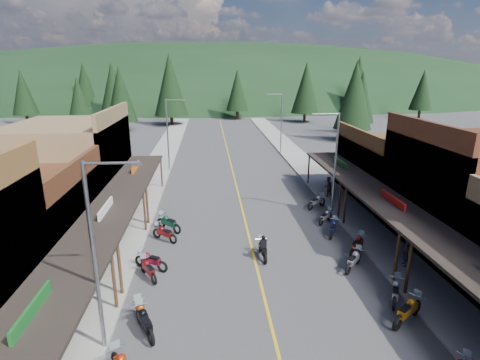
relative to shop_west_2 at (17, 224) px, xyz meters
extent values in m
plane|color=#38383A|center=(13.75, -1.70, -2.53)|extent=(220.00, 220.00, 0.00)
cube|color=gold|center=(13.75, 18.30, -2.53)|extent=(0.15, 90.00, 0.01)
cube|color=gray|center=(5.05, 18.30, -2.46)|extent=(3.40, 94.00, 0.15)
cube|color=gray|center=(22.45, 18.30, -2.46)|extent=(3.40, 94.00, 0.15)
cube|color=black|center=(5.05, -9.60, 0.47)|extent=(3.20, 10.20, 0.18)
cylinder|color=#472D19|center=(6.55, -5.10, -1.03)|extent=(0.16, 0.16, 3.00)
cube|color=#14591E|center=(5.05, -9.60, 0.67)|extent=(0.12, 3.00, 0.70)
cube|color=#3F2111|center=(-0.25, 0.00, -0.03)|extent=(8.00, 9.00, 5.00)
cube|color=#3F2111|center=(3.60, 0.00, 0.57)|extent=(0.30, 9.00, 6.20)
cube|color=black|center=(5.05, 0.00, 0.47)|extent=(3.20, 9.00, 0.18)
cylinder|color=#472D19|center=(6.55, -3.90, -1.03)|extent=(0.16, 0.16, 3.00)
cylinder|color=#472D19|center=(6.55, 3.90, -1.03)|extent=(0.16, 0.16, 3.00)
cube|color=silver|center=(5.05, 0.00, 0.67)|extent=(0.12, 3.00, 0.70)
cube|color=brown|center=(-0.25, 9.60, 0.97)|extent=(8.00, 10.20, 7.00)
cube|color=brown|center=(3.60, 9.60, 1.57)|extent=(0.30, 10.20, 8.20)
cube|color=black|center=(5.05, 9.60, 0.47)|extent=(3.20, 10.20, 0.18)
cylinder|color=#472D19|center=(6.55, 5.10, -1.03)|extent=(0.16, 0.16, 3.00)
cylinder|color=#472D19|center=(6.55, 14.10, -1.03)|extent=(0.16, 0.16, 3.00)
cube|color=#CC590C|center=(5.05, 9.60, 0.67)|extent=(0.12, 3.00, 0.70)
cylinder|color=#472D19|center=(20.95, -5.10, -1.03)|extent=(0.16, 0.16, 3.00)
cube|color=#562B19|center=(27.75, 0.00, 0.97)|extent=(8.00, 9.00, 7.00)
cube|color=#562B19|center=(23.90, 0.00, 1.57)|extent=(0.30, 9.00, 8.20)
cube|color=black|center=(22.45, 0.00, 0.47)|extent=(3.20, 9.00, 0.18)
cylinder|color=#472D19|center=(20.95, -3.90, -1.03)|extent=(0.16, 0.16, 3.00)
cylinder|color=#472D19|center=(20.95, 3.90, -1.03)|extent=(0.16, 0.16, 3.00)
cube|color=#B2140F|center=(22.45, 0.00, 0.67)|extent=(0.12, 3.00, 0.70)
cube|color=#4C2D16|center=(27.75, 9.60, -0.03)|extent=(8.00, 10.20, 5.00)
cube|color=#4C2D16|center=(23.90, 9.60, 0.57)|extent=(0.30, 10.20, 6.20)
cube|color=black|center=(22.45, 9.60, 0.47)|extent=(3.20, 10.20, 0.18)
cylinder|color=#472D19|center=(20.95, 5.10, -1.03)|extent=(0.16, 0.16, 3.00)
cylinder|color=#472D19|center=(20.95, 14.10, -1.03)|extent=(0.16, 0.16, 3.00)
cube|color=#14591E|center=(22.45, 9.60, 0.67)|extent=(0.12, 3.00, 0.70)
cylinder|color=gray|center=(6.65, -7.70, 1.47)|extent=(0.16, 0.16, 8.00)
cylinder|color=gray|center=(7.65, -7.70, 5.37)|extent=(2.00, 0.10, 0.10)
cube|color=gray|center=(8.55, -7.70, 5.32)|extent=(0.35, 0.18, 0.12)
cylinder|color=gray|center=(6.65, 20.30, 1.47)|extent=(0.16, 0.16, 8.00)
cylinder|color=gray|center=(7.65, 20.30, 5.37)|extent=(2.00, 0.10, 0.10)
cube|color=gray|center=(8.55, 20.30, 5.32)|extent=(0.35, 0.18, 0.12)
cylinder|color=gray|center=(20.85, 6.30, 1.47)|extent=(0.16, 0.16, 8.00)
cylinder|color=gray|center=(19.85, 6.30, 5.37)|extent=(2.00, 0.10, 0.10)
cube|color=gray|center=(18.95, 6.30, 5.32)|extent=(0.35, 0.18, 0.12)
cylinder|color=gray|center=(20.85, 28.30, 1.47)|extent=(0.16, 0.16, 8.00)
cylinder|color=gray|center=(19.85, 28.30, 5.37)|extent=(2.00, 0.10, 0.10)
cube|color=gray|center=(18.95, 28.30, 5.32)|extent=(0.35, 0.18, 0.12)
ellipsoid|color=black|center=(13.75, 133.30, -2.53)|extent=(310.00, 140.00, 60.00)
cylinder|color=black|center=(-26.25, 60.30, -1.53)|extent=(0.60, 0.60, 2.00)
cone|color=black|center=(-26.25, 60.30, 3.97)|extent=(5.04, 5.04, 9.00)
cylinder|color=black|center=(-10.25, 68.30, -1.53)|extent=(0.60, 0.60, 2.00)
cone|color=black|center=(-10.25, 68.30, 4.72)|extent=(5.88, 5.88, 10.50)
cylinder|color=black|center=(3.75, 56.30, -1.53)|extent=(0.60, 0.60, 2.00)
cone|color=black|center=(3.75, 56.30, 5.47)|extent=(6.72, 6.72, 12.00)
cylinder|color=black|center=(17.75, 64.30, -1.53)|extent=(0.60, 0.60, 2.00)
cone|color=black|center=(17.75, 64.30, 3.97)|extent=(5.04, 5.04, 9.00)
cylinder|color=black|center=(31.75, 58.30, -1.53)|extent=(0.60, 0.60, 2.00)
cone|color=black|center=(31.75, 58.30, 4.72)|extent=(5.88, 5.88, 10.50)
cylinder|color=black|center=(47.75, 70.30, -1.53)|extent=(0.60, 0.60, 2.00)
cone|color=black|center=(47.75, 70.30, 5.47)|extent=(6.72, 6.72, 12.00)
cylinder|color=black|center=(59.75, 62.30, -1.53)|extent=(0.60, 0.60, 2.00)
cone|color=black|center=(59.75, 62.30, 3.97)|extent=(5.04, 5.04, 9.00)
cylinder|color=black|center=(-18.25, 74.30, -1.53)|extent=(0.60, 0.60, 2.00)
cone|color=black|center=(-18.25, 74.30, 4.72)|extent=(5.88, 5.88, 10.50)
cylinder|color=black|center=(-8.25, 38.30, -1.53)|extent=(0.60, 0.60, 2.00)
cone|color=black|center=(-8.25, 38.30, 3.47)|extent=(4.48, 4.48, 8.00)
cylinder|color=black|center=(37.75, 43.30, -1.53)|extent=(0.60, 0.60, 2.00)
cone|color=black|center=(37.75, 43.30, 3.87)|extent=(4.93, 4.93, 8.80)
cylinder|color=black|center=(-4.25, 48.30, -1.53)|extent=(0.60, 0.60, 2.00)
cone|color=black|center=(-4.25, 48.30, 4.27)|extent=(5.38, 5.38, 9.60)
cylinder|color=black|center=(33.75, 36.30, -1.53)|extent=(0.60, 0.60, 2.00)
cone|color=black|center=(33.75, 36.30, 4.67)|extent=(5.82, 5.82, 10.40)
imported|color=black|center=(22.30, -2.45, -1.60)|extent=(0.45, 0.62, 1.57)
imported|color=brown|center=(21.61, 9.99, -1.49)|extent=(1.01, 0.85, 1.79)
camera|label=1|loc=(11.14, -20.98, 8.61)|focal=28.00mm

